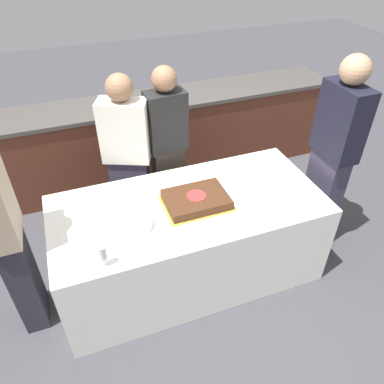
{
  "coord_description": "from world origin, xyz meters",
  "views": [
    {
      "loc": [
        -0.72,
        -2.02,
        2.52
      ],
      "look_at": [
        0.03,
        0.0,
        0.85
      ],
      "focal_mm": 35.0,
      "sensor_mm": 36.0,
      "label": 1
    }
  ],
  "objects_px": {
    "person_seated_left": "(6,235)",
    "person_standing_back": "(128,159)",
    "person_cutting_cake": "(167,150)",
    "plate_stack": "(137,224)",
    "wine_glass": "(103,253)",
    "person_seated_right": "(332,156)",
    "cake": "(196,200)"
  },
  "relations": [
    {
      "from": "person_seated_left",
      "to": "person_standing_back",
      "type": "xyz_separation_m",
      "value": [
        0.94,
        0.69,
        -0.05
      ]
    },
    {
      "from": "person_cutting_cake",
      "to": "plate_stack",
      "type": "bearing_deg",
      "value": 55.14
    },
    {
      "from": "person_cutting_cake",
      "to": "person_seated_right",
      "type": "distance_m",
      "value": 1.38
    },
    {
      "from": "wine_glass",
      "to": "person_seated_right",
      "type": "xyz_separation_m",
      "value": [
        1.93,
        0.39,
        0.03
      ]
    },
    {
      "from": "person_seated_left",
      "to": "person_seated_right",
      "type": "height_order",
      "value": "person_seated_right"
    },
    {
      "from": "cake",
      "to": "person_cutting_cake",
      "type": "relative_size",
      "value": 0.32
    },
    {
      "from": "person_seated_left",
      "to": "plate_stack",
      "type": "bearing_deg",
      "value": -97.62
    },
    {
      "from": "wine_glass",
      "to": "person_seated_right",
      "type": "relative_size",
      "value": 0.1
    },
    {
      "from": "plate_stack",
      "to": "person_cutting_cake",
      "type": "relative_size",
      "value": 0.14
    },
    {
      "from": "cake",
      "to": "person_cutting_cake",
      "type": "height_order",
      "value": "person_cutting_cake"
    },
    {
      "from": "plate_stack",
      "to": "person_seated_right",
      "type": "relative_size",
      "value": 0.13
    },
    {
      "from": "person_seated_right",
      "to": "person_standing_back",
      "type": "height_order",
      "value": "person_seated_right"
    },
    {
      "from": "person_seated_left",
      "to": "person_seated_right",
      "type": "bearing_deg",
      "value": -90.0
    },
    {
      "from": "person_cutting_cake",
      "to": "person_seated_left",
      "type": "bearing_deg",
      "value": 23.77
    },
    {
      "from": "person_standing_back",
      "to": "person_seated_left",
      "type": "bearing_deg",
      "value": 59.74
    },
    {
      "from": "wine_glass",
      "to": "person_standing_back",
      "type": "relative_size",
      "value": 0.11
    },
    {
      "from": "plate_stack",
      "to": "wine_glass",
      "type": "bearing_deg",
      "value": -134.32
    },
    {
      "from": "wine_glass",
      "to": "person_standing_back",
      "type": "xyz_separation_m",
      "value": [
        0.39,
        1.08,
        -0.06
      ]
    },
    {
      "from": "cake",
      "to": "person_cutting_cake",
      "type": "distance_m",
      "value": 0.71
    },
    {
      "from": "wine_glass",
      "to": "person_seated_left",
      "type": "relative_size",
      "value": 0.1
    },
    {
      "from": "plate_stack",
      "to": "person_standing_back",
      "type": "xyz_separation_m",
      "value": [
        0.12,
        0.8,
        0.02
      ]
    },
    {
      "from": "person_seated_left",
      "to": "person_seated_right",
      "type": "xyz_separation_m",
      "value": [
        2.48,
        0.0,
        0.05
      ]
    },
    {
      "from": "person_cutting_cake",
      "to": "person_standing_back",
      "type": "height_order",
      "value": "person_cutting_cake"
    },
    {
      "from": "person_seated_right",
      "to": "person_standing_back",
      "type": "bearing_deg",
      "value": -114.17
    },
    {
      "from": "wine_glass",
      "to": "person_cutting_cake",
      "type": "relative_size",
      "value": 0.11
    },
    {
      "from": "person_seated_right",
      "to": "person_cutting_cake",
      "type": "bearing_deg",
      "value": -120.2
    },
    {
      "from": "person_seated_left",
      "to": "person_standing_back",
      "type": "bearing_deg",
      "value": -53.7
    },
    {
      "from": "plate_stack",
      "to": "cake",
      "type": "bearing_deg",
      "value": 10.77
    },
    {
      "from": "person_seated_right",
      "to": "person_standing_back",
      "type": "xyz_separation_m",
      "value": [
        -1.54,
        0.69,
        -0.1
      ]
    },
    {
      "from": "person_seated_left",
      "to": "person_standing_back",
      "type": "height_order",
      "value": "person_seated_left"
    },
    {
      "from": "wine_glass",
      "to": "person_seated_left",
      "type": "bearing_deg",
      "value": 145.07
    },
    {
      "from": "wine_glass",
      "to": "person_seated_left",
      "type": "distance_m",
      "value": 0.67
    }
  ]
}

